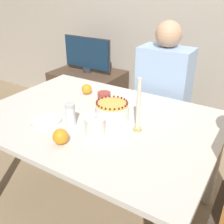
{
  "coord_description": "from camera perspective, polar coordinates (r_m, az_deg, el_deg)",
  "views": [
    {
      "loc": [
        0.83,
        -1.16,
        1.49
      ],
      "look_at": [
        0.09,
        0.03,
        0.78
      ],
      "focal_mm": 42.0,
      "sensor_mm": 36.0,
      "label": 1
    }
  ],
  "objects": [
    {
      "name": "cup",
      "position": [
        1.78,
        -1.73,
        3.1
      ],
      "size": [
        0.09,
        0.09,
        0.08
      ],
      "color": "#993D33",
      "rests_on": "dining_table"
    },
    {
      "name": "cake",
      "position": [
        1.56,
        0.0,
        0.14
      ],
      "size": [
        0.2,
        0.2,
        0.12
      ],
      "color": "white",
      "rests_on": "dining_table"
    },
    {
      "name": "sugar_bowl",
      "position": [
        1.43,
        -3.78,
        -2.85
      ],
      "size": [
        0.12,
        0.12,
        0.12
      ],
      "color": "silver",
      "rests_on": "dining_table"
    },
    {
      "name": "plate_stack",
      "position": [
        1.6,
        -14.15,
        -1.83
      ],
      "size": [
        0.18,
        0.18,
        0.02
      ],
      "color": "silver",
      "rests_on": "dining_table"
    },
    {
      "name": "wall_behind",
      "position": [
        2.7,
        14.97,
        21.98
      ],
      "size": [
        8.0,
        0.05,
        2.6
      ],
      "color": "#ADA393",
      "rests_on": "ground_plane"
    },
    {
      "name": "sugar_shaker",
      "position": [
        1.52,
        -9.04,
        -0.53
      ],
      "size": [
        0.06,
        0.06,
        0.13
      ],
      "color": "white",
      "rests_on": "dining_table"
    },
    {
      "name": "person_man_blue_shirt",
      "position": [
        2.21,
        10.73,
        0.8
      ],
      "size": [
        0.4,
        0.34,
        1.23
      ],
      "rotation": [
        0.0,
        0.0,
        3.14
      ],
      "color": "#595960",
      "rests_on": "ground_plane"
    },
    {
      "name": "tv_monitor",
      "position": [
        2.91,
        -5.48,
        12.44
      ],
      "size": [
        0.58,
        0.1,
        0.38
      ],
      "color": "#2D2D33",
      "rests_on": "side_cabinet"
    },
    {
      "name": "candle",
      "position": [
        1.42,
        5.75,
        0.43
      ],
      "size": [
        0.05,
        0.05,
        0.31
      ],
      "color": "tan",
      "rests_on": "dining_table"
    },
    {
      "name": "side_cabinet",
      "position": [
        3.06,
        -5.12,
        3.58
      ],
      "size": [
        0.75,
        0.55,
        0.57
      ],
      "color": "#4C3828",
      "rests_on": "ground_plane"
    },
    {
      "name": "ground_plane",
      "position": [
        2.06,
        -2.77,
        -19.44
      ],
      "size": [
        12.0,
        12.0,
        0.0
      ],
      "primitive_type": "plane",
      "color": "#8C7556"
    },
    {
      "name": "orange_fruit_0",
      "position": [
        1.37,
        -11.14,
        -5.27
      ],
      "size": [
        0.08,
        0.08,
        0.08
      ],
      "color": "orange",
      "rests_on": "dining_table"
    },
    {
      "name": "orange_fruit_1",
      "position": [
        1.94,
        -5.53,
        4.97
      ],
      "size": [
        0.07,
        0.07,
        0.07
      ],
      "color": "orange",
      "rests_on": "dining_table"
    },
    {
      "name": "dining_table",
      "position": [
        1.66,
        -3.25,
        -4.21
      ],
      "size": [
        1.45,
        1.03,
        0.73
      ],
      "color": "beige",
      "rests_on": "ground_plane"
    }
  ]
}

